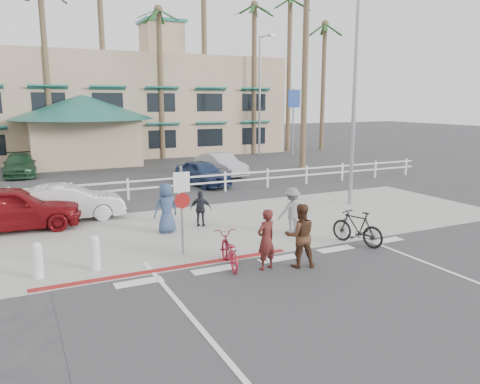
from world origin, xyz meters
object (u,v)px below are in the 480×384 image
car_red_compact (10,208)px  car_white_sedan (68,203)px  sign_post (182,206)px  bike_red (229,250)px  bike_black (357,228)px

car_red_compact → car_white_sedan: bearing=-67.3°
sign_post → bike_red: (0.78, -1.51, -0.99)m
bike_black → car_white_sedan: bearing=-60.8°
bike_black → car_white_sedan: 10.56m
bike_black → car_red_compact: (-9.67, 6.55, 0.24)m
bike_red → car_white_sedan: car_white_sedan is taller
sign_post → car_red_compact: sign_post is taller
car_white_sedan → car_red_compact: car_red_compact is taller
sign_post → bike_black: bearing=-15.8°
sign_post → bike_black: 5.48m
bike_red → car_white_sedan: bearing=-53.9°
car_white_sedan → sign_post: bearing=-152.5°
bike_red → bike_black: bike_black is taller
bike_black → car_white_sedan: size_ratio=0.44×
bike_black → sign_post: bearing=-33.8°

